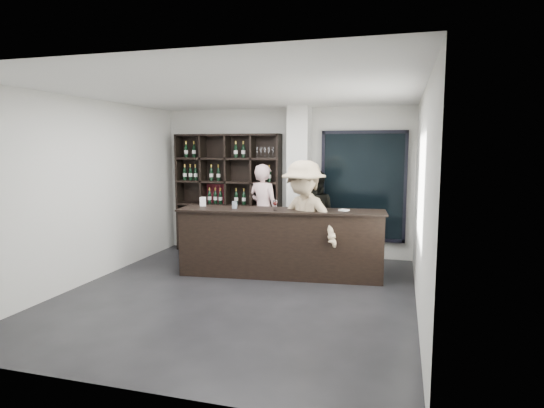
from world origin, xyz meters
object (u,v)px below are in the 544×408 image
(wine_shelf, at_px, (228,193))
(tasting_counter, at_px, (281,243))
(taster_black, at_px, (314,216))
(customer, at_px, (304,220))
(taster_pink, at_px, (263,210))

(wine_shelf, bearing_deg, tasting_counter, -44.32)
(taster_black, relative_size, customer, 0.89)
(wine_shelf, distance_m, customer, 2.44)
(taster_pink, height_order, taster_black, taster_pink)
(wine_shelf, height_order, taster_black, wine_shelf)
(taster_pink, bearing_deg, tasting_counter, 134.40)
(wine_shelf, relative_size, tasting_counter, 0.71)
(tasting_counter, bearing_deg, wine_shelf, 129.78)
(wine_shelf, xyz_separation_m, taster_pink, (0.80, -0.17, -0.29))
(wine_shelf, height_order, taster_pink, wine_shelf)
(tasting_counter, height_order, taster_black, taster_black)
(taster_black, distance_m, customer, 1.23)
(taster_black, height_order, customer, customer)
(wine_shelf, bearing_deg, customer, -38.57)
(wine_shelf, relative_size, taster_black, 1.40)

